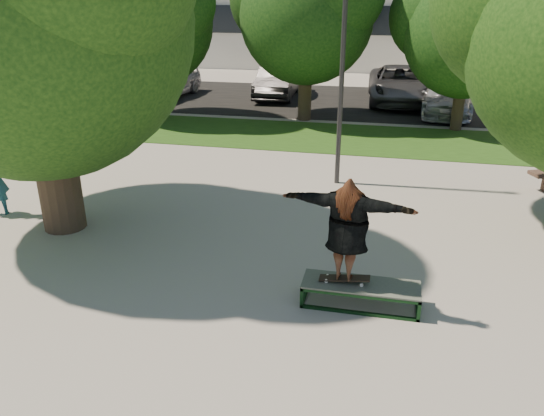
% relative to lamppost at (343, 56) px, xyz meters
% --- Properties ---
extents(ground, '(120.00, 120.00, 0.00)m').
position_rel_lamppost_xyz_m(ground, '(-1.00, -5.00, -3.15)').
color(ground, '#A19A94').
rests_on(ground, ground).
extents(grass_strip, '(30.00, 4.00, 0.02)m').
position_rel_lamppost_xyz_m(grass_strip, '(0.00, 4.50, -3.14)').
color(grass_strip, '#234714').
rests_on(grass_strip, ground).
extents(asphalt_strip, '(40.00, 8.00, 0.01)m').
position_rel_lamppost_xyz_m(asphalt_strip, '(-1.00, 11.00, -3.15)').
color(asphalt_strip, black).
rests_on(asphalt_strip, ground).
extents(bg_tree_left, '(5.28, 4.51, 5.77)m').
position_rel_lamppost_xyz_m(bg_tree_left, '(-7.57, 6.07, 0.58)').
color(bg_tree_left, '#38281E').
rests_on(bg_tree_left, ground).
extents(bg_tree_mid, '(5.76, 4.92, 6.24)m').
position_rel_lamppost_xyz_m(bg_tree_mid, '(-2.08, 7.08, 0.87)').
color(bg_tree_mid, '#38281E').
rests_on(bg_tree_mid, ground).
extents(bg_tree_right, '(5.04, 4.31, 5.43)m').
position_rel_lamppost_xyz_m(bg_tree_right, '(3.43, 6.57, 0.34)').
color(bg_tree_right, '#38281E').
rests_on(bg_tree_right, ground).
extents(lamppost, '(0.25, 0.15, 6.11)m').
position_rel_lamppost_xyz_m(lamppost, '(0.00, 0.00, 0.00)').
color(lamppost, '#2D2D30').
rests_on(lamppost, ground).
extents(grind_box, '(1.80, 0.60, 0.38)m').
position_rel_lamppost_xyz_m(grind_box, '(0.97, -5.65, -2.96)').
color(grind_box, black).
rests_on(grind_box, ground).
extents(skater_rig, '(2.06, 0.85, 1.70)m').
position_rel_lamppost_xyz_m(skater_rig, '(0.71, -5.65, -1.89)').
color(skater_rig, white).
rests_on(skater_rig, grind_box).
extents(car_silver_a, '(2.07, 4.55, 1.51)m').
position_rel_lamppost_xyz_m(car_silver_a, '(-8.94, 10.25, -2.39)').
color(car_silver_a, '#B3B2B7').
rests_on(car_silver_a, asphalt_strip).
extents(car_dark, '(1.83, 4.66, 1.51)m').
position_rel_lamppost_xyz_m(car_dark, '(-3.96, 11.31, -2.40)').
color(car_dark, black).
rests_on(car_dark, asphalt_strip).
extents(car_grey, '(2.91, 5.73, 1.55)m').
position_rel_lamppost_xyz_m(car_grey, '(1.50, 11.28, -2.37)').
color(car_grey, slate).
rests_on(car_grey, asphalt_strip).
extents(car_silver_b, '(1.91, 4.57, 1.32)m').
position_rel_lamppost_xyz_m(car_silver_b, '(3.27, 9.25, -2.49)').
color(car_silver_b, silver).
rests_on(car_silver_b, asphalt_strip).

